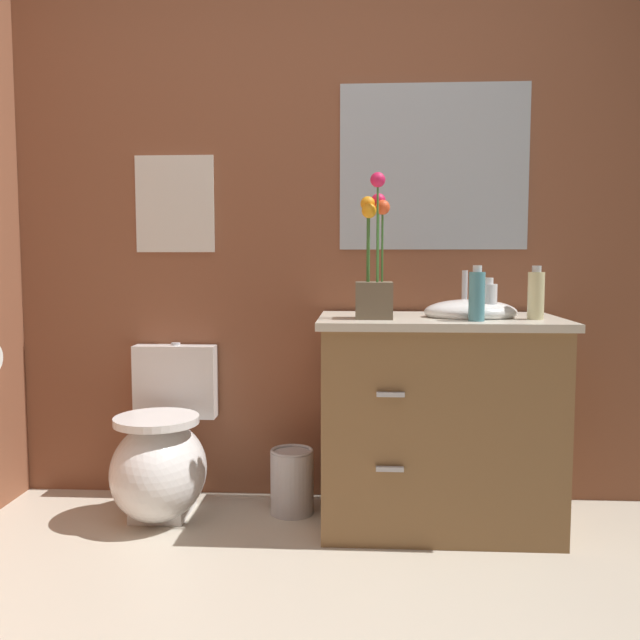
{
  "coord_description": "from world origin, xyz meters",
  "views": [
    {
      "loc": [
        0.22,
        -1.41,
        1.06
      ],
      "look_at": [
        0.06,
        1.21,
        0.82
      ],
      "focal_mm": 38.12,
      "sensor_mm": 36.0,
      "label": 1
    }
  ],
  "objects": [
    {
      "name": "wall_back",
      "position": [
        0.2,
        1.58,
        1.25
      ],
      "size": [
        4.05,
        0.05,
        2.5
      ],
      "primitive_type": "cube",
      "color": "brown",
      "rests_on": "ground_plane"
    },
    {
      "name": "toilet",
      "position": [
        -0.6,
        1.28,
        0.24
      ],
      "size": [
        0.38,
        0.59,
        0.69
      ],
      "color": "white",
      "rests_on": "ground_plane"
    },
    {
      "name": "vanity_cabinet",
      "position": [
        0.53,
        1.26,
        0.43
      ],
      "size": [
        0.94,
        0.56,
        1.01
      ],
      "color": "brown",
      "rests_on": "ground_plane"
    },
    {
      "name": "flower_vase",
      "position": [
        0.27,
        1.18,
        1.0
      ],
      "size": [
        0.14,
        0.14,
        0.55
      ],
      "color": "brown",
      "rests_on": "vanity_cabinet"
    },
    {
      "name": "soap_bottle",
      "position": [
        0.88,
        1.18,
        0.93
      ],
      "size": [
        0.06,
        0.06,
        0.2
      ],
      "color": "beige",
      "rests_on": "vanity_cabinet"
    },
    {
      "name": "lotion_bottle",
      "position": [
        0.64,
        1.1,
        0.93
      ],
      "size": [
        0.06,
        0.06,
        0.2
      ],
      "color": "teal",
      "rests_on": "vanity_cabinet"
    },
    {
      "name": "hand_wash_bottle",
      "position": [
        0.71,
        1.21,
        0.9
      ],
      "size": [
        0.07,
        0.07,
        0.16
      ],
      "color": "white",
      "rests_on": "vanity_cabinet"
    },
    {
      "name": "trash_bin",
      "position": [
        -0.06,
        1.33,
        0.14
      ],
      "size": [
        0.18,
        0.18,
        0.27
      ],
      "color": "#B7B7BC",
      "rests_on": "ground_plane"
    },
    {
      "name": "wall_poster",
      "position": [
        -0.6,
        1.55,
        1.3
      ],
      "size": [
        0.35,
        0.01,
        0.42
      ],
      "primitive_type": "cube",
      "color": "silver"
    },
    {
      "name": "wall_mirror",
      "position": [
        0.53,
        1.55,
        1.45
      ],
      "size": [
        0.8,
        0.01,
        0.7
      ],
      "primitive_type": "cube",
      "color": "#B2BCC6"
    }
  ]
}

